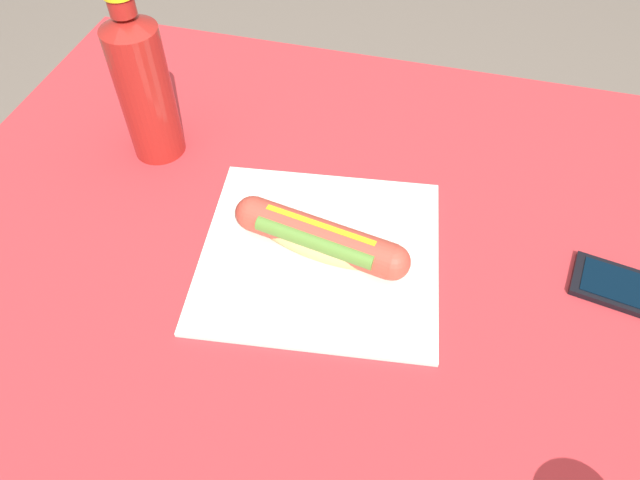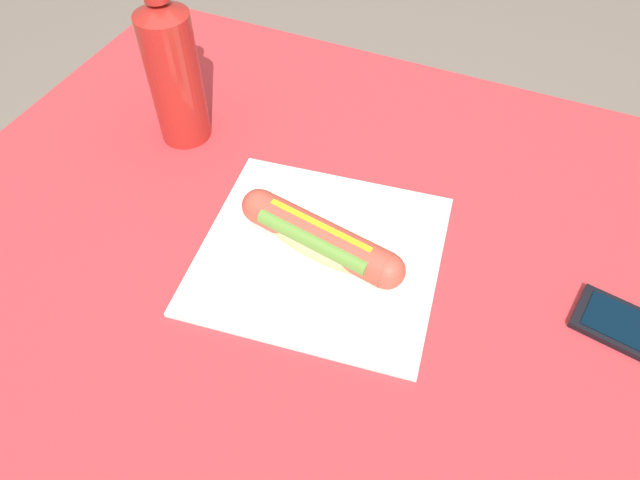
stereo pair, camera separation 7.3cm
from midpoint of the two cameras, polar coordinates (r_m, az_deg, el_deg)
name	(u,v)px [view 1 (the left image)]	position (r m, az deg, el deg)	size (l,w,h in m)	color
ground_plane	(313,454)	(1.42, -2.21, -20.30)	(6.00, 6.00, 0.00)	#6B6056
dining_table	(310,305)	(0.87, -3.42, -6.56)	(1.08, 0.92, 0.75)	brown
paper_wrapper	(320,253)	(0.75, -2.78, -1.49)	(0.30, 0.28, 0.01)	silver
hot_dog	(320,238)	(0.72, -2.90, 0.00)	(0.23, 0.08, 0.05)	#E5BC75
cell_phone	(628,289)	(0.79, 25.65, -4.56)	(0.14, 0.09, 0.01)	black
soda_bottle	(144,86)	(0.87, -19.30, 13.99)	(0.08, 0.08, 0.25)	maroon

